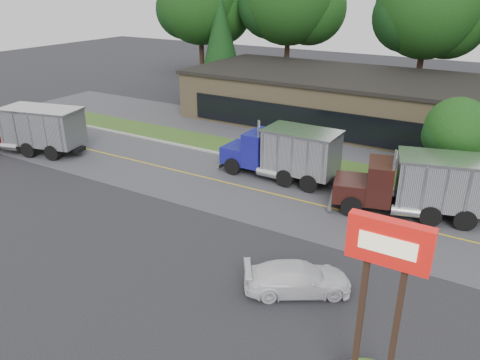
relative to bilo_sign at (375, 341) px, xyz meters
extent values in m
plane|color=#323237|center=(-10.50, 2.50, -2.02)|extent=(140.00, 140.00, 0.00)
cube|color=#5C5C62|center=(-10.50, 11.50, -2.02)|extent=(60.00, 8.00, 0.02)
cube|color=gold|center=(-10.50, 11.50, -2.02)|extent=(60.00, 0.12, 0.01)
cube|color=#9E9E99|center=(-10.50, 15.70, -2.02)|extent=(60.00, 0.30, 0.12)
cube|color=#31551D|center=(-10.50, 17.50, -2.02)|extent=(60.00, 3.40, 0.03)
cube|color=#5C5C62|center=(-10.50, 22.50, -2.02)|extent=(60.00, 7.00, 0.02)
cube|color=#947F5A|center=(-8.50, 28.50, -0.02)|extent=(32.00, 12.00, 4.00)
cube|color=#332116|center=(-0.50, 0.00, 0.58)|extent=(0.16, 0.16, 5.00)
cube|color=#332116|center=(0.50, 0.00, 0.58)|extent=(0.16, 0.16, 5.00)
cube|color=red|center=(0.00, 0.00, 3.28)|extent=(2.20, 0.35, 1.30)
cube|color=beige|center=(0.00, -0.19, 3.28)|extent=(1.50, 0.04, 0.50)
cube|color=beige|center=(0.00, 0.19, 3.28)|extent=(1.50, 0.04, 0.50)
cylinder|color=#382619|center=(-30.50, 34.50, 0.58)|extent=(0.56, 0.56, 5.20)
sphere|color=#143E11|center=(-30.50, 34.50, 7.64)|extent=(9.51, 9.51, 9.51)
sphere|color=#143E11|center=(-28.72, 35.69, 6.45)|extent=(7.13, 7.13, 7.13)
sphere|color=black|center=(-31.99, 33.61, 6.75)|extent=(6.54, 6.54, 6.54)
cylinder|color=#382619|center=(-20.50, 36.50, 0.76)|extent=(0.56, 0.56, 5.56)
sphere|color=#143E11|center=(-18.59, 37.77, 7.03)|extent=(7.63, 7.63, 7.63)
sphere|color=black|center=(-22.09, 35.55, 7.35)|extent=(6.99, 6.99, 6.99)
cylinder|color=#382619|center=(-6.50, 36.50, 0.55)|extent=(0.56, 0.56, 5.15)
sphere|color=#143E11|center=(-6.50, 36.50, 7.54)|extent=(9.42, 9.42, 9.42)
sphere|color=#143E11|center=(-4.73, 37.68, 6.37)|extent=(7.06, 7.06, 7.06)
sphere|color=black|center=(-7.97, 35.62, 6.66)|extent=(6.48, 6.48, 6.48)
cylinder|color=#382619|center=(-26.50, 32.50, -1.52)|extent=(0.44, 0.44, 1.00)
cone|color=black|center=(-26.50, 32.50, 4.07)|extent=(4.87, 4.87, 9.96)
cylinder|color=#382619|center=(-0.50, 17.50, -1.01)|extent=(0.56, 0.56, 2.03)
sphere|color=#143E11|center=(-0.50, 17.50, 1.75)|extent=(3.71, 3.71, 3.71)
sphere|color=#143E11|center=(0.20, 17.96, 1.28)|extent=(2.78, 2.78, 2.78)
sphere|color=black|center=(-1.08, 17.15, 1.40)|extent=(2.55, 2.55, 2.55)
cube|color=black|center=(-28.26, 9.00, -1.45)|extent=(9.23, 3.15, 0.28)
cube|color=#AD160C|center=(-30.41, 8.48, -0.30)|extent=(2.13, 2.71, 2.20)
cube|color=silver|center=(-26.69, 9.38, 0.00)|extent=(5.96, 3.73, 2.50)
cube|color=silver|center=(-26.69, 9.38, 1.30)|extent=(6.14, 3.91, 0.12)
cylinder|color=black|center=(-26.57, 10.59, -1.45)|extent=(1.15, 0.60, 1.10)
cylinder|color=black|center=(-26.03, 8.36, -1.45)|extent=(1.15, 0.60, 1.10)
cube|color=black|center=(-9.84, 14.00, -1.45)|extent=(7.27, 1.07, 0.28)
cube|color=navy|center=(-12.99, 14.03, -0.90)|extent=(1.76, 2.32, 1.10)
cube|color=navy|center=(-11.57, 14.02, -0.30)|extent=(1.29, 2.41, 2.20)
cube|color=black|center=(-12.12, 14.02, 0.10)|extent=(0.08, 2.10, 0.90)
cube|color=silver|center=(-8.57, 13.99, 0.00)|extent=(4.36, 2.54, 2.50)
cube|color=silver|center=(-8.57, 13.99, 1.30)|extent=(4.51, 2.69, 0.12)
cylinder|color=black|center=(-12.82, 15.18, -1.45)|extent=(1.10, 0.36, 1.10)
cylinder|color=black|center=(-12.84, 12.88, -1.45)|extent=(1.10, 0.36, 1.10)
cylinder|color=black|center=(-8.25, 15.13, -1.45)|extent=(1.10, 0.36, 1.10)
cylinder|color=black|center=(-8.27, 12.83, -1.45)|extent=(1.10, 0.36, 1.10)
cube|color=black|center=(-1.60, 13.04, -1.45)|extent=(7.54, 2.93, 0.28)
cube|color=black|center=(-4.76, 12.19, -0.90)|extent=(2.34, 2.69, 1.10)
cube|color=black|center=(-3.34, 12.58, -0.30)|extent=(1.89, 2.66, 2.20)
cube|color=black|center=(-3.89, 12.43, 0.10)|extent=(0.60, 2.04, 0.90)
cube|color=silver|center=(-0.33, 13.39, 0.00)|extent=(5.00, 3.59, 2.50)
cube|color=silver|center=(-0.33, 13.39, 1.30)|extent=(5.19, 3.77, 0.12)
cylinder|color=black|center=(-4.90, 13.34, -1.45)|extent=(1.15, 0.62, 1.10)
cylinder|color=black|center=(-4.31, 11.12, -1.45)|extent=(1.15, 0.62, 1.10)
cylinder|color=black|center=(-0.31, 14.58, -1.45)|extent=(1.15, 0.62, 1.10)
cylinder|color=black|center=(0.29, 12.36, -1.45)|extent=(1.15, 0.62, 1.10)
imported|color=white|center=(-4.01, 3.60, -1.40)|extent=(4.54, 3.81, 1.24)
camera|label=1|loc=(2.12, -11.06, 9.51)|focal=35.00mm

